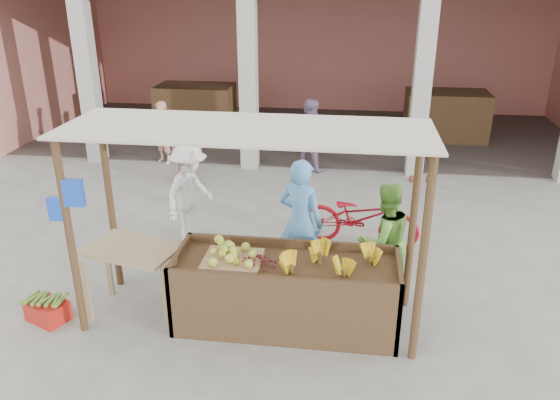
# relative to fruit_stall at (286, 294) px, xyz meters

# --- Properties ---
(ground) EXTENTS (60.00, 60.00, 0.00)m
(ground) POSITION_rel_fruit_stall_xyz_m (-0.50, 0.00, -0.40)
(ground) COLOR slate
(ground) RESTS_ON ground
(market_building) EXTENTS (14.40, 6.40, 4.20)m
(market_building) POSITION_rel_fruit_stall_xyz_m (-0.45, 8.93, 2.30)
(market_building) COLOR tan
(market_building) RESTS_ON ground
(fruit_stall) EXTENTS (2.60, 0.95, 0.80)m
(fruit_stall) POSITION_rel_fruit_stall_xyz_m (0.00, 0.00, 0.00)
(fruit_stall) COLOR #533821
(fruit_stall) RESTS_ON ground
(stall_awning) EXTENTS (4.09, 1.35, 2.39)m
(stall_awning) POSITION_rel_fruit_stall_xyz_m (-0.51, 0.06, 1.58)
(stall_awning) COLOR #533821
(stall_awning) RESTS_ON ground
(banana_heap) EXTENTS (0.99, 0.54, 0.18)m
(banana_heap) POSITION_rel_fruit_stall_xyz_m (0.49, -0.02, 0.49)
(banana_heap) COLOR gold
(banana_heap) RESTS_ON fruit_stall
(melon_tray) EXTENTS (0.67, 0.58, 0.18)m
(melon_tray) POSITION_rel_fruit_stall_xyz_m (-0.62, -0.04, 0.49)
(melon_tray) COLOR tan
(melon_tray) RESTS_ON fruit_stall
(berry_heap) EXTENTS (0.45, 0.37, 0.14)m
(berry_heap) POSITION_rel_fruit_stall_xyz_m (-0.33, -0.06, 0.47)
(berry_heap) COLOR maroon
(berry_heap) RESTS_ON fruit_stall
(side_table) EXTENTS (1.22, 0.96, 0.87)m
(side_table) POSITION_rel_fruit_stall_xyz_m (-1.87, 0.04, 0.33)
(side_table) COLOR tan
(side_table) RESTS_ON ground
(papaya_pile) EXTENTS (0.75, 0.43, 0.21)m
(papaya_pile) POSITION_rel_fruit_stall_xyz_m (-1.87, 0.04, 0.58)
(papaya_pile) COLOR #5D9932
(papaya_pile) RESTS_ON side_table
(red_crate) EXTENTS (0.57, 0.50, 0.24)m
(red_crate) POSITION_rel_fruit_stall_xyz_m (-2.87, -0.32, -0.28)
(red_crate) COLOR red
(red_crate) RESTS_ON ground
(plantain_bundle) EXTENTS (0.39, 0.27, 0.08)m
(plantain_bundle) POSITION_rel_fruit_stall_xyz_m (-2.87, -0.32, -0.12)
(plantain_bundle) COLOR olive
(plantain_bundle) RESTS_ON red_crate
(produce_sacks) EXTENTS (0.75, 0.47, 0.57)m
(produce_sacks) POSITION_rel_fruit_stall_xyz_m (2.08, 5.16, -0.11)
(produce_sacks) COLOR maroon
(produce_sacks) RESTS_ON ground
(vendor_blue) EXTENTS (0.84, 0.74, 1.86)m
(vendor_blue) POSITION_rel_fruit_stall_xyz_m (0.06, 1.03, 0.53)
(vendor_blue) COLOR #5DA8EE
(vendor_blue) RESTS_ON ground
(vendor_green) EXTENTS (0.90, 0.76, 1.61)m
(vendor_green) POSITION_rel_fruit_stall_xyz_m (1.15, 0.85, 0.41)
(vendor_green) COLOR #6EB13E
(vendor_green) RESTS_ON ground
(motorcycle) EXTENTS (0.91, 1.96, 0.98)m
(motorcycle) POSITION_rel_fruit_stall_xyz_m (0.86, 2.19, 0.09)
(motorcycle) COLOR maroon
(motorcycle) RESTS_ON ground
(shopper_a) EXTENTS (0.89, 1.21, 1.69)m
(shopper_a) POSITION_rel_fruit_stall_xyz_m (-1.75, 2.04, 0.45)
(shopper_a) COLOR white
(shopper_a) RESTS_ON ground
(shopper_b) EXTENTS (0.93, 0.53, 1.54)m
(shopper_b) POSITION_rel_fruit_stall_xyz_m (-2.64, 4.46, 0.37)
(shopper_b) COLOR #D08A99
(shopper_b) RESTS_ON ground
(shopper_e) EXTENTS (0.66, 0.61, 1.44)m
(shopper_e) POSITION_rel_fruit_stall_xyz_m (-3.45, 5.67, 0.32)
(shopper_e) COLOR tan
(shopper_e) RESTS_ON ground
(shopper_f) EXTENTS (0.92, 0.69, 1.68)m
(shopper_f) POSITION_rel_fruit_stall_xyz_m (-0.22, 5.65, 0.44)
(shopper_f) COLOR gray
(shopper_f) RESTS_ON ground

